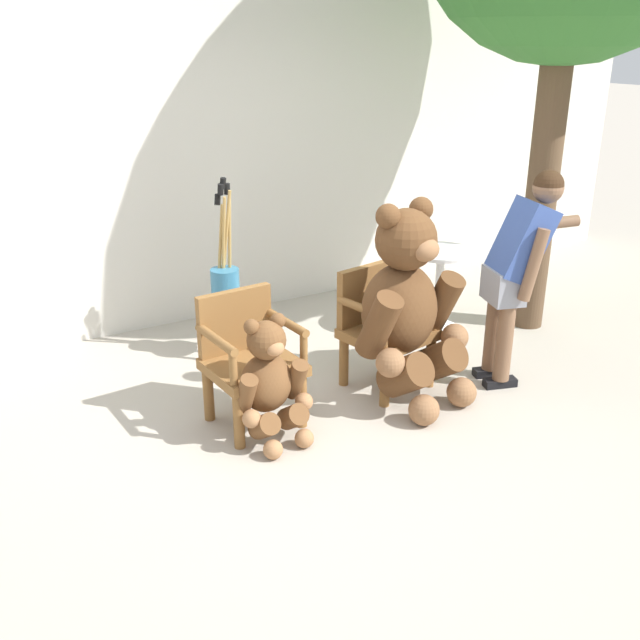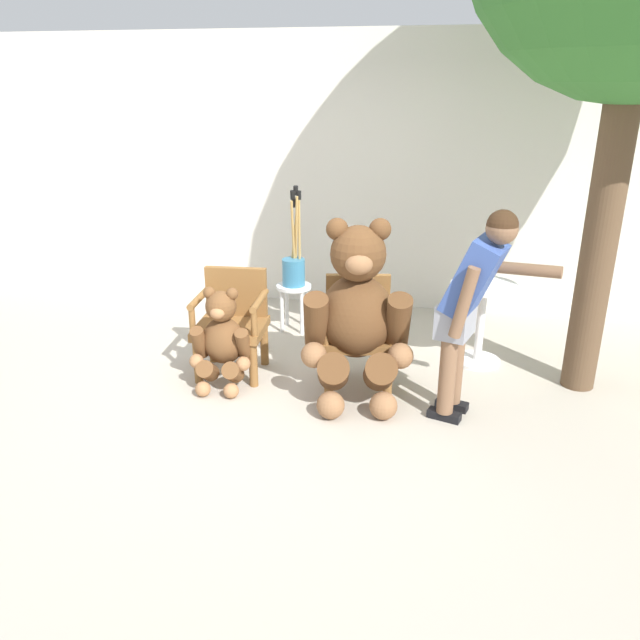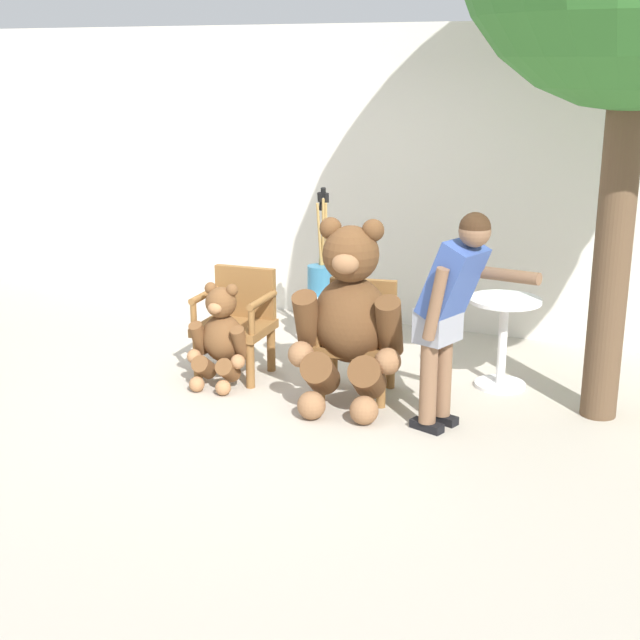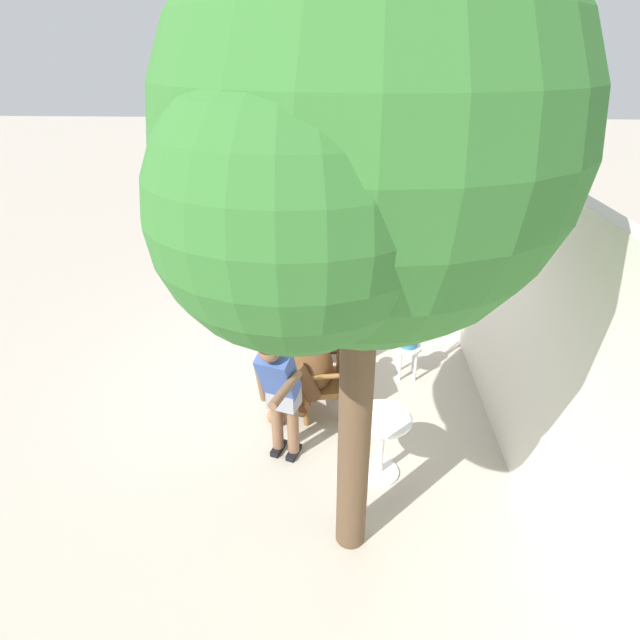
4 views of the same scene
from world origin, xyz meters
name	(u,v)px [view 4 (image 4 of 4)]	position (x,y,z in m)	size (l,w,h in m)	color
ground_plane	(296,384)	(0.00, 0.00, 0.00)	(60.00, 60.00, 0.00)	#B2A899
back_wall	(502,289)	(0.00, 2.40, 1.40)	(10.00, 0.16, 2.80)	silver
wooden_chair_left	(331,333)	(-0.53, 0.43, 0.46)	(0.59, 0.56, 0.86)	brown
wooden_chair_right	(328,378)	(0.52, 0.43, 0.46)	(0.64, 0.61, 0.86)	brown
teddy_bear_large	(305,363)	(0.54, 0.17, 0.68)	(0.86, 0.85, 1.39)	brown
teddy_bear_small	(309,337)	(-0.53, 0.14, 0.40)	(0.49, 0.48, 0.82)	brown
person_visitor	(279,387)	(1.35, -0.02, 0.92)	(0.83, 0.48, 1.55)	black
white_stool	(408,353)	(-0.25, 1.44, 0.36)	(0.34, 0.34, 0.46)	silver
brush_bucket	(410,333)	(-0.25, 1.44, 0.66)	(0.22, 0.22, 0.96)	teal
round_side_table	(381,439)	(1.51, 0.99, 0.45)	(0.56, 0.56, 0.72)	white
patio_tree	(356,154)	(2.39, 0.63, 3.29)	(2.52, 2.40, 4.55)	brown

